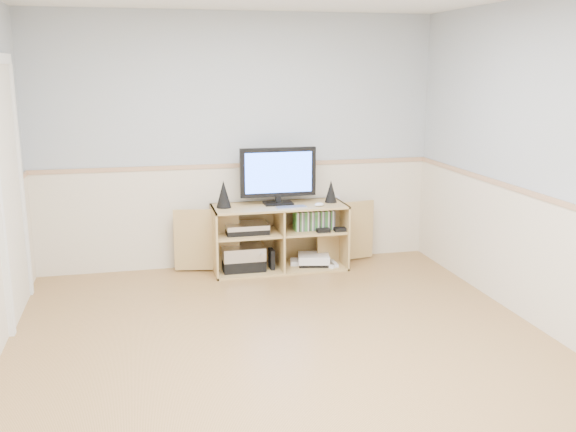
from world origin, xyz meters
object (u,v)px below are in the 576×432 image
Objects in this scene: monitor at (278,174)px; game_consoles at (312,260)px; media_cabinet at (278,235)px; keyboard at (291,207)px.

monitor reaches higher than game_consoles.
media_cabinet is 0.62m from monitor.
media_cabinet is 4.46× the size of game_consoles.
keyboard is 0.63× the size of game_consoles.
keyboard is at bearing -65.20° from monitor.
media_cabinet is at bearing 168.33° from game_consoles.
keyboard is (0.09, -0.19, -0.30)m from monitor.
game_consoles is (0.34, -0.07, -0.26)m from media_cabinet.
keyboard is 0.65m from game_consoles.
media_cabinet is at bearing 108.95° from keyboard.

